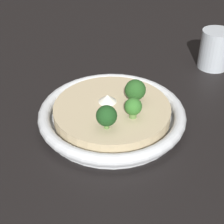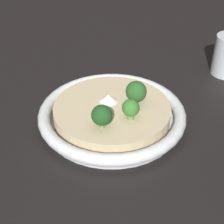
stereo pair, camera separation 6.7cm
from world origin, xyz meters
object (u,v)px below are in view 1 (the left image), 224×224
(risotto_bowl, at_px, (112,114))
(broccoli_front, at_px, (133,107))
(broccoli_left, at_px, (107,116))
(broccoli_right, at_px, (135,90))
(drinking_glass, at_px, (215,49))

(risotto_bowl, relative_size, broccoli_front, 7.18)
(broccoli_left, distance_m, broccoli_right, 0.10)
(broccoli_right, distance_m, broccoli_front, 0.05)
(broccoli_right, distance_m, drinking_glass, 0.30)
(broccoli_front, relative_size, drinking_glass, 0.42)
(broccoli_left, relative_size, broccoli_right, 0.92)
(risotto_bowl, relative_size, broccoli_left, 6.43)
(risotto_bowl, height_order, broccoli_front, broccoli_front)
(risotto_bowl, xyz_separation_m, broccoli_front, (-0.00, -0.05, 0.04))
(risotto_bowl, bearing_deg, drinking_glass, -4.54)
(drinking_glass, bearing_deg, broccoli_left, -178.28)
(risotto_bowl, relative_size, broccoli_right, 5.91)
(risotto_bowl, xyz_separation_m, broccoli_left, (-0.06, -0.04, 0.04))
(risotto_bowl, xyz_separation_m, drinking_glass, (0.34, -0.03, 0.03))
(broccoli_left, xyz_separation_m, broccoli_right, (0.10, 0.02, 0.00))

